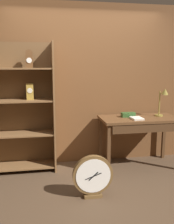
# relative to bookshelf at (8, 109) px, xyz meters

# --- Properties ---
(ground_plane) EXTENTS (10.00, 10.00, 0.00)m
(ground_plane) POSITION_rel_bookshelf_xyz_m (1.20, -1.11, -0.97)
(ground_plane) COLOR #4C3826
(back_wood_panel) EXTENTS (4.80, 0.05, 2.60)m
(back_wood_panel) POSITION_rel_bookshelf_xyz_m (1.20, 0.21, 0.33)
(back_wood_panel) COLOR brown
(back_wood_panel) RESTS_ON ground
(bookshelf) EXTENTS (1.32, 0.39, 1.97)m
(bookshelf) POSITION_rel_bookshelf_xyz_m (0.00, 0.00, 0.00)
(bookshelf) COLOR brown
(bookshelf) RESTS_ON ground
(workbench) EXTENTS (1.24, 0.63, 0.81)m
(workbench) POSITION_rel_bookshelf_xyz_m (2.02, -0.21, -0.26)
(workbench) COLOR brown
(workbench) RESTS_ON ground
(desk_lamp) EXTENTS (0.19, 0.19, 0.47)m
(desk_lamp) POSITION_rel_bookshelf_xyz_m (2.41, -0.16, 0.14)
(desk_lamp) COLOR olive
(desk_lamp) RESTS_ON workbench
(toolbox_small) EXTENTS (0.22, 0.11, 0.07)m
(toolbox_small) POSITION_rel_bookshelf_xyz_m (1.86, -0.11, -0.12)
(toolbox_small) COLOR #2D5123
(toolbox_small) RESTS_ON workbench
(open_repair_manual) EXTENTS (0.17, 0.22, 0.02)m
(open_repair_manual) POSITION_rel_bookshelf_xyz_m (1.93, -0.29, -0.15)
(open_repair_manual) COLOR silver
(open_repair_manual) RESTS_ON workbench
(round_clock_large) EXTENTS (0.50, 0.11, 0.54)m
(round_clock_large) POSITION_rel_bookshelf_xyz_m (1.09, -1.03, -0.69)
(round_clock_large) COLOR brown
(round_clock_large) RESTS_ON ground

